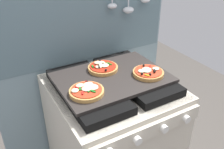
# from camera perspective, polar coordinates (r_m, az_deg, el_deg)

# --- Properties ---
(kitchen_backsplash) EXTENTS (1.10, 0.09, 1.55)m
(kitchen_backsplash) POSITION_cam_1_polar(r_m,az_deg,el_deg) (1.57, -6.02, 0.86)
(kitchen_backsplash) COLOR #7A939E
(kitchen_backsplash) RESTS_ON ground_plane
(stove) EXTENTS (0.60, 0.64, 0.90)m
(stove) POSITION_cam_1_polar(r_m,az_deg,el_deg) (1.53, 0.03, -15.72)
(stove) COLOR beige
(stove) RESTS_ON ground_plane
(baking_tray) EXTENTS (0.54, 0.38, 0.02)m
(baking_tray) POSITION_cam_1_polar(r_m,az_deg,el_deg) (1.25, 0.00, -0.72)
(baking_tray) COLOR #2D2826
(baking_tray) RESTS_ON stove
(pizza_left) EXTENTS (0.15, 0.15, 0.03)m
(pizza_left) POSITION_cam_1_polar(r_m,az_deg,el_deg) (1.11, -5.79, -3.63)
(pizza_left) COLOR tan
(pizza_left) RESTS_ON baking_tray
(pizza_right) EXTENTS (0.15, 0.15, 0.03)m
(pizza_right) POSITION_cam_1_polar(r_m,az_deg,el_deg) (1.26, 8.21, 0.52)
(pizza_right) COLOR #C18947
(pizza_right) RESTS_ON baking_tray
(pizza_center) EXTENTS (0.15, 0.15, 0.03)m
(pizza_center) POSITION_cam_1_polar(r_m,az_deg,el_deg) (1.30, -2.14, 1.64)
(pizza_center) COLOR #C18947
(pizza_center) RESTS_ON baking_tray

